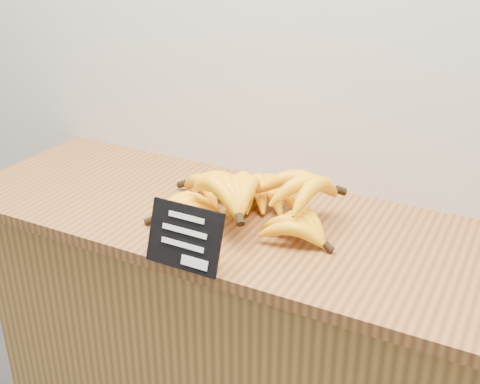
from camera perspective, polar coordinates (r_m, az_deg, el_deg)
counter at (r=1.76m, az=0.79°, el=-16.43°), size 1.35×0.50×0.90m
counter_top at (r=1.49m, az=0.89°, el=-2.93°), size 1.55×0.54×0.03m
chalkboard_sign at (r=1.27m, az=-5.30°, el=-4.31°), size 0.17×0.05×0.13m
banana_pile at (r=1.46m, az=0.99°, el=-0.53°), size 0.50×0.37×0.13m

